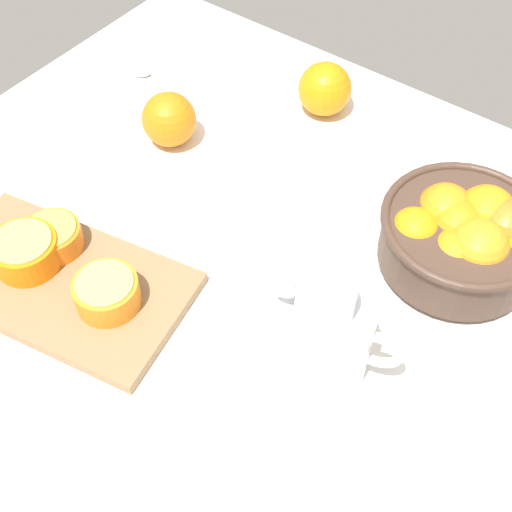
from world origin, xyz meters
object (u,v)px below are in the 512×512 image
at_px(fruit_bowl, 464,237).
at_px(spoon, 161,73).
at_px(cutting_board, 61,283).
at_px(orange_half_0, 107,292).
at_px(orange_half_2, 53,237).
at_px(orange_half_1, 26,252).
at_px(loose_orange_2, 169,119).
at_px(juice_glass, 506,398).
at_px(juice_pitcher, 321,338).
at_px(loose_orange_4, 325,89).

xyz_separation_m(fruit_bowl, spoon, (-0.59, 0.08, -0.05)).
distance_m(cutting_board, spoon, 0.47).
height_order(orange_half_0, orange_half_2, orange_half_0).
height_order(fruit_bowl, spoon, fruit_bowl).
distance_m(fruit_bowl, orange_half_1, 0.57).
distance_m(orange_half_1, loose_orange_2, 0.31).
distance_m(orange_half_0, loose_orange_2, 0.33).
bearing_deg(juice_glass, cutting_board, -163.04).
bearing_deg(juice_glass, juice_pitcher, -164.10).
distance_m(loose_orange_2, spoon, 0.18).
bearing_deg(fruit_bowl, spoon, 172.47).
relative_size(orange_half_1, loose_orange_2, 1.03).
bearing_deg(loose_orange_2, loose_orange_4, 53.29).
relative_size(fruit_bowl, orange_half_1, 2.49).
relative_size(orange_half_0, orange_half_1, 0.94).
distance_m(loose_orange_4, spoon, 0.29).
bearing_deg(orange_half_0, cutting_board, -170.67).
xyz_separation_m(fruit_bowl, juice_pitcher, (-0.07, -0.24, -0.00)).
xyz_separation_m(orange_half_2, loose_orange_2, (-0.03, 0.27, 0.01)).
bearing_deg(orange_half_2, orange_half_1, -98.77).
xyz_separation_m(loose_orange_4, spoon, (-0.28, -0.09, -0.04)).
distance_m(cutting_board, orange_half_2, 0.06).
distance_m(juice_glass, cutting_board, 0.56).
xyz_separation_m(fruit_bowl, orange_half_0, (-0.32, -0.33, -0.02)).
distance_m(loose_orange_2, loose_orange_4, 0.25).
bearing_deg(juice_pitcher, fruit_bowl, 74.57).
distance_m(fruit_bowl, orange_half_0, 0.46).
distance_m(orange_half_2, loose_orange_4, 0.49).
xyz_separation_m(fruit_bowl, loose_orange_4, (-0.32, 0.16, -0.01)).
bearing_deg(orange_half_2, spoon, 111.54).
xyz_separation_m(juice_pitcher, spoon, (-0.53, 0.32, -0.05)).
distance_m(fruit_bowl, loose_orange_2, 0.47).
distance_m(orange_half_2, loose_orange_2, 0.27).
height_order(juice_pitcher, cutting_board, juice_pitcher).
bearing_deg(orange_half_2, cutting_board, -37.91).
relative_size(fruit_bowl, cutting_board, 0.65).
bearing_deg(loose_orange_4, juice_glass, -37.07).
relative_size(fruit_bowl, orange_half_2, 2.77).
bearing_deg(spoon, loose_orange_2, -43.32).
distance_m(orange_half_0, orange_half_1, 0.13).
height_order(fruit_bowl, loose_orange_2, fruit_bowl).
distance_m(fruit_bowl, juice_glass, 0.23).
xyz_separation_m(cutting_board, orange_half_1, (-0.05, -0.00, 0.03)).
bearing_deg(loose_orange_2, orange_half_0, -62.63).
xyz_separation_m(cutting_board, spoon, (-0.20, 0.42, -0.00)).
relative_size(cutting_board, loose_orange_4, 3.87).
bearing_deg(loose_orange_2, cutting_board, -76.30).
bearing_deg(juice_pitcher, juice_glass, 15.90).
bearing_deg(cutting_board, spoon, 115.25).
height_order(cutting_board, orange_half_0, orange_half_0).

